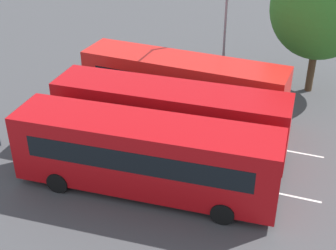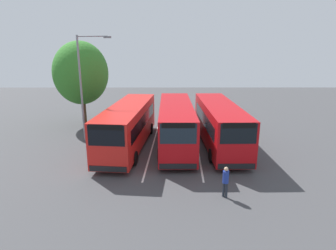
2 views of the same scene
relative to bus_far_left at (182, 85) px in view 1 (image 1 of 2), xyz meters
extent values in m
plane|color=#424244|center=(-0.77, 3.67, -1.83)|extent=(69.01, 69.01, 0.00)
cube|color=red|center=(-0.03, 0.00, 0.01)|extent=(11.40, 3.54, 3.00)
cube|color=black|center=(5.51, -0.52, 0.81)|extent=(0.33, 2.20, 1.26)
cube|color=black|center=(0.08, 1.22, 0.37)|extent=(9.38, 0.96, 0.96)
cube|color=black|center=(-0.14, -1.21, 0.37)|extent=(9.38, 0.96, 0.96)
cube|color=black|center=(5.53, -0.52, 1.33)|extent=(0.29, 2.00, 0.32)
cube|color=black|center=(5.54, -0.52, -1.27)|extent=(0.31, 2.30, 0.36)
cylinder|color=black|center=(3.65, 0.85, -1.35)|extent=(0.98, 0.37, 0.96)
cylinder|color=black|center=(3.43, -1.52, -1.35)|extent=(0.98, 0.37, 0.96)
cylinder|color=black|center=(-3.49, 1.52, -1.35)|extent=(0.98, 0.37, 0.96)
cylinder|color=black|center=(-3.71, -0.85, -1.35)|extent=(0.98, 0.37, 0.96)
cube|color=#B70C11|center=(-0.44, 3.72, 0.01)|extent=(11.22, 2.55, 3.00)
cube|color=#19232D|center=(5.13, 3.69, 0.81)|extent=(0.13, 2.20, 1.26)
cube|color=#19232D|center=(-0.43, 4.94, 0.37)|extent=(9.42, 0.13, 0.96)
cube|color=#19232D|center=(-0.44, 2.50, 0.37)|extent=(9.42, 0.13, 0.96)
cube|color=black|center=(5.15, 3.69, 1.33)|extent=(0.11, 2.00, 0.32)
cube|color=black|center=(5.16, 3.69, -1.27)|extent=(0.11, 2.30, 0.36)
cylinder|color=black|center=(3.16, 4.89, -1.35)|extent=(0.96, 0.28, 0.96)
cylinder|color=black|center=(3.14, 2.51, -1.35)|extent=(0.96, 0.28, 0.96)
cylinder|color=black|center=(-4.02, 4.93, -1.35)|extent=(0.96, 0.28, 0.96)
cylinder|color=black|center=(-4.03, 2.55, -1.35)|extent=(0.96, 0.28, 0.96)
cube|color=#B70C11|center=(-0.43, 7.16, 0.01)|extent=(11.26, 2.73, 3.00)
cube|color=black|center=(5.13, 7.28, 0.81)|extent=(0.17, 2.20, 1.26)
cube|color=black|center=(-0.46, 8.38, 0.37)|extent=(9.42, 0.27, 0.96)
cube|color=black|center=(-0.41, 5.94, 0.37)|extent=(9.42, 0.27, 0.96)
cube|color=black|center=(5.15, 7.28, 1.33)|extent=(0.14, 2.00, 0.32)
cube|color=black|center=(5.16, 7.28, -1.27)|extent=(0.15, 2.30, 0.36)
cylinder|color=black|center=(3.13, 8.43, -1.35)|extent=(0.96, 0.30, 0.96)
cylinder|color=black|center=(3.18, 6.05, -1.35)|extent=(0.96, 0.30, 0.96)
cylinder|color=black|center=(-4.04, 8.28, -1.35)|extent=(0.96, 0.30, 0.96)
cylinder|color=black|center=(-4.00, 5.90, -1.35)|extent=(0.96, 0.30, 0.96)
cylinder|color=gray|center=(-1.46, -3.91, 2.45)|extent=(0.16, 0.16, 8.55)
cylinder|color=#4C3823|center=(-6.64, -5.41, -0.30)|extent=(0.44, 0.44, 3.05)
ellipsoid|color=#337A28|center=(-6.64, -5.41, 3.41)|extent=(5.82, 5.24, 6.11)
cube|color=silver|center=(-0.77, 1.88, -1.82)|extent=(14.06, 0.74, 0.01)
cube|color=silver|center=(-0.77, 5.46, -1.82)|extent=(14.06, 0.74, 0.01)
camera|label=1|loc=(-6.30, 22.49, 10.76)|focal=50.09mm
camera|label=2|loc=(21.06, 3.05, 5.69)|focal=29.95mm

